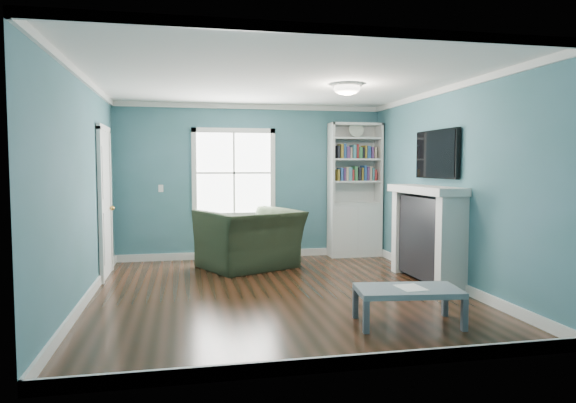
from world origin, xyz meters
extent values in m
plane|color=black|center=(0.00, 0.00, 0.00)|extent=(5.00, 5.00, 0.00)
plane|color=#34676B|center=(0.00, 2.50, 1.30)|extent=(4.50, 0.00, 4.50)
plane|color=#34676B|center=(0.00, -2.50, 1.30)|extent=(4.50, 0.00, 4.50)
plane|color=#34676B|center=(-2.25, 0.00, 1.30)|extent=(0.00, 5.00, 5.00)
plane|color=#34676B|center=(2.25, 0.00, 1.30)|extent=(0.00, 5.00, 5.00)
plane|color=white|center=(0.00, 0.00, 2.60)|extent=(5.00, 5.00, 0.00)
cube|color=white|center=(0.00, 2.48, 0.06)|extent=(4.50, 0.03, 0.12)
cube|color=white|center=(0.00, -2.48, 0.06)|extent=(4.50, 0.03, 0.12)
cube|color=white|center=(-2.23, 0.00, 0.06)|extent=(0.03, 5.00, 0.12)
cube|color=white|center=(2.23, 0.00, 0.06)|extent=(0.03, 5.00, 0.12)
cube|color=white|center=(0.00, 2.48, 2.56)|extent=(4.50, 0.04, 0.08)
cube|color=white|center=(0.00, -2.48, 2.56)|extent=(4.50, 0.04, 0.08)
cube|color=white|center=(-2.23, 0.00, 2.56)|extent=(0.04, 5.00, 0.08)
cube|color=white|center=(2.23, 0.00, 2.56)|extent=(0.04, 5.00, 0.08)
cube|color=white|center=(-0.30, 2.50, 1.45)|extent=(1.24, 0.01, 1.34)
cube|color=white|center=(-0.96, 2.48, 1.45)|extent=(0.08, 0.06, 1.50)
cube|color=white|center=(0.36, 2.48, 1.45)|extent=(0.08, 0.06, 1.50)
cube|color=white|center=(-0.30, 2.48, 0.74)|extent=(1.40, 0.06, 0.08)
cube|color=white|center=(-0.30, 2.48, 2.16)|extent=(1.40, 0.06, 0.08)
cube|color=white|center=(-0.30, 2.48, 1.45)|extent=(1.24, 0.03, 0.03)
cube|color=white|center=(-0.30, 2.48, 1.45)|extent=(0.03, 0.03, 1.34)
cube|color=silver|center=(1.77, 2.30, 0.45)|extent=(0.90, 0.35, 0.90)
cube|color=silver|center=(1.34, 2.30, 1.60)|extent=(0.04, 0.35, 1.40)
cube|color=silver|center=(2.20, 2.30, 1.60)|extent=(0.04, 0.35, 1.40)
cube|color=silver|center=(1.77, 2.46, 1.60)|extent=(0.90, 0.02, 1.40)
cube|color=silver|center=(1.77, 2.30, 2.28)|extent=(0.90, 0.35, 0.04)
cube|color=silver|center=(1.77, 2.30, 0.92)|extent=(0.84, 0.33, 0.03)
cube|color=silver|center=(1.77, 2.30, 1.30)|extent=(0.84, 0.33, 0.03)
cube|color=silver|center=(1.77, 2.30, 1.68)|extent=(0.84, 0.33, 0.03)
cube|color=silver|center=(1.77, 2.30, 2.04)|extent=(0.84, 0.33, 0.03)
cube|color=olive|center=(1.77, 2.28, 1.43)|extent=(0.70, 0.25, 0.22)
cube|color=#264C8C|center=(1.77, 2.28, 1.81)|extent=(0.70, 0.25, 0.22)
cylinder|color=beige|center=(1.77, 2.25, 2.19)|extent=(0.26, 0.06, 0.26)
cube|color=black|center=(2.09, 0.20, 0.60)|extent=(0.30, 1.20, 1.10)
cube|color=black|center=(2.07, 0.20, 0.40)|extent=(0.22, 0.65, 0.70)
cube|color=silver|center=(2.07, -0.47, 0.60)|extent=(0.36, 0.16, 1.20)
cube|color=silver|center=(2.07, 0.87, 0.60)|extent=(0.36, 0.16, 1.20)
cube|color=silver|center=(2.05, 0.20, 1.25)|extent=(0.44, 1.58, 0.10)
cube|color=black|center=(2.20, 0.20, 1.72)|extent=(0.06, 1.10, 0.65)
cube|color=silver|center=(-2.23, 1.40, 1.02)|extent=(0.04, 0.80, 2.05)
cube|color=white|center=(-2.22, 0.95, 1.02)|extent=(0.05, 0.08, 2.13)
cube|color=white|center=(-2.22, 1.85, 1.02)|extent=(0.05, 0.08, 2.13)
cube|color=white|center=(-2.22, 1.40, 2.09)|extent=(0.05, 0.98, 0.08)
sphere|color=#BF8C3F|center=(-2.17, 1.70, 0.95)|extent=(0.07, 0.07, 0.07)
ellipsoid|color=white|center=(0.90, 0.10, 2.54)|extent=(0.34, 0.34, 0.15)
cylinder|color=white|center=(0.90, 0.10, 2.58)|extent=(0.38, 0.38, 0.03)
cube|color=white|center=(-1.50, 2.48, 1.20)|extent=(0.08, 0.01, 0.12)
imported|color=black|center=(-0.15, 1.60, 0.60)|extent=(1.63, 1.40, 1.20)
cube|color=#464B54|center=(0.53, -1.68, 0.16)|extent=(0.06, 0.06, 0.31)
cube|color=#464B54|center=(1.47, -1.80, 0.16)|extent=(0.06, 0.06, 0.31)
cube|color=#464B54|center=(0.59, -1.19, 0.16)|extent=(0.06, 0.06, 0.31)
cube|color=#464B54|center=(1.53, -1.32, 0.16)|extent=(0.06, 0.06, 0.31)
cube|color=slate|center=(1.03, -1.50, 0.34)|extent=(1.07, 0.67, 0.05)
cube|color=white|center=(1.06, -1.50, 0.37)|extent=(0.26, 0.32, 0.00)
camera|label=1|loc=(-1.13, -6.16, 1.57)|focal=32.00mm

